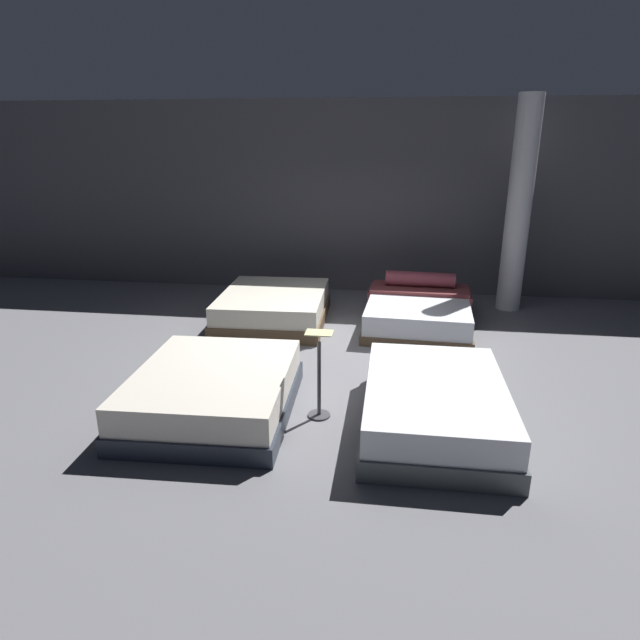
# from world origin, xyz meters

# --- Properties ---
(ground_plane) EXTENTS (18.00, 18.00, 0.02)m
(ground_plane) POSITION_xyz_m (0.00, 0.00, -0.01)
(ground_plane) COLOR slate
(showroom_back_wall) EXTENTS (18.00, 0.06, 3.50)m
(showroom_back_wall) POSITION_xyz_m (0.00, 3.45, 1.75)
(showroom_back_wall) COLOR #47474C
(showroom_back_wall) RESTS_ON ground_plane
(bed_0) EXTENTS (1.72, 2.06, 0.50)m
(bed_0) POSITION_xyz_m (-1.13, -1.73, 0.25)
(bed_0) COLOR #272D39
(bed_0) RESTS_ON ground_plane
(bed_1) EXTENTS (1.45, 2.13, 0.50)m
(bed_1) POSITION_xyz_m (1.20, -1.74, 0.25)
(bed_1) COLOR #4B5152
(bed_1) RESTS_ON ground_plane
(bed_2) EXTENTS (1.73, 2.09, 0.50)m
(bed_2) POSITION_xyz_m (-1.16, 1.33, 0.25)
(bed_2) COLOR brown
(bed_2) RESTS_ON ground_plane
(bed_3) EXTENTS (1.73, 2.05, 0.74)m
(bed_3) POSITION_xyz_m (1.14, 1.43, 0.25)
(bed_3) COLOR brown
(bed_3) RESTS_ON ground_plane
(price_sign) EXTENTS (0.28, 0.24, 0.96)m
(price_sign) POSITION_xyz_m (0.00, -1.66, 0.37)
(price_sign) COLOR #3F3F44
(price_sign) RESTS_ON ground_plane
(support_pillar) EXTENTS (0.40, 0.40, 3.50)m
(support_pillar) POSITION_xyz_m (2.73, 2.61, 1.75)
(support_pillar) COLOR silver
(support_pillar) RESTS_ON ground_plane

